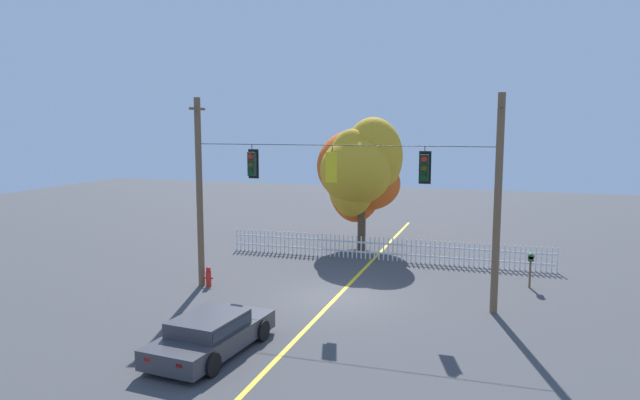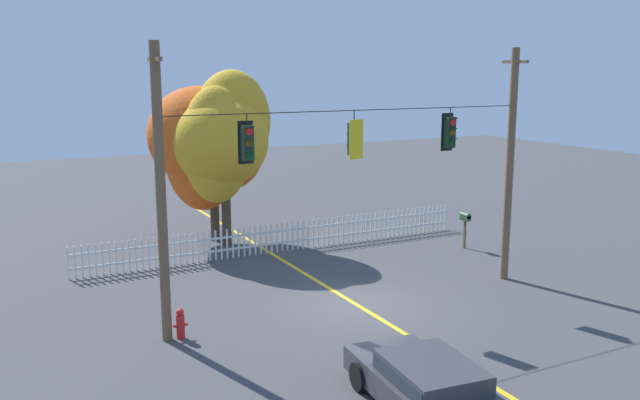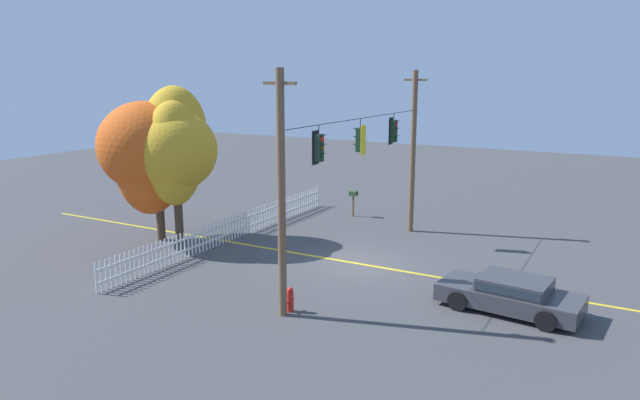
# 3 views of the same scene
# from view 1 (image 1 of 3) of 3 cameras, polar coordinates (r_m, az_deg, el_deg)

# --- Properties ---
(ground) EXTENTS (80.00, 80.00, 0.00)m
(ground) POSITION_cam_1_polar(r_m,az_deg,el_deg) (22.26, 1.61, -9.71)
(ground) COLOR #424244
(lane_centerline_stripe) EXTENTS (0.16, 36.00, 0.01)m
(lane_centerline_stripe) POSITION_cam_1_polar(r_m,az_deg,el_deg) (22.25, 1.61, -9.70)
(lane_centerline_stripe) COLOR gold
(lane_centerline_stripe) RESTS_ON ground
(signal_support_span) EXTENTS (11.80, 1.10, 7.66)m
(signal_support_span) POSITION_cam_1_polar(r_m,az_deg,el_deg) (21.43, 1.65, 0.34)
(signal_support_span) COLOR brown
(signal_support_span) RESTS_ON ground
(traffic_signal_westbound_side) EXTENTS (0.43, 0.38, 1.34)m
(traffic_signal_westbound_side) POSITION_cam_1_polar(r_m,az_deg,el_deg) (22.51, -6.76, 3.59)
(traffic_signal_westbound_side) COLOR black
(traffic_signal_northbound_secondary) EXTENTS (0.43, 0.38, 1.38)m
(traffic_signal_northbound_secondary) POSITION_cam_1_polar(r_m,az_deg,el_deg) (21.36, 1.21, 3.31)
(traffic_signal_northbound_secondary) COLOR black
(traffic_signal_northbound_primary) EXTENTS (0.43, 0.38, 1.35)m
(traffic_signal_northbound_primary) POSITION_cam_1_polar(r_m,az_deg,el_deg) (20.68, 10.36, 3.19)
(traffic_signal_northbound_primary) COLOR black
(white_picket_fence) EXTENTS (15.84, 0.06, 1.13)m
(white_picket_fence) POSITION_cam_1_polar(r_m,az_deg,el_deg) (28.25, 6.35, -4.85)
(white_picket_fence) COLOR white
(white_picket_fence) RESTS_ON ground
(autumn_maple_near_fence) EXTENTS (4.60, 4.04, 6.35)m
(autumn_maple_near_fence) POSITION_cam_1_polar(r_m,az_deg,el_deg) (31.06, 3.81, 2.57)
(autumn_maple_near_fence) COLOR #473828
(autumn_maple_near_fence) RESTS_ON ground
(autumn_maple_mid) EXTENTS (4.17, 3.71, 6.99)m
(autumn_maple_mid) POSITION_cam_1_polar(r_m,az_deg,el_deg) (29.82, 4.02, 3.28)
(autumn_maple_mid) COLOR #473828
(autumn_maple_mid) RESTS_ON ground
(parked_car) EXTENTS (2.32, 4.57, 1.15)m
(parked_car) POSITION_cam_1_polar(r_m,az_deg,el_deg) (17.28, -10.80, -12.86)
(parked_car) COLOR #38383D
(parked_car) RESTS_ON ground
(fire_hydrant) EXTENTS (0.38, 0.22, 0.82)m
(fire_hydrant) POSITION_cam_1_polar(r_m,az_deg,el_deg) (24.10, -11.03, -7.51)
(fire_hydrant) COLOR red
(fire_hydrant) RESTS_ON ground
(roadside_mailbox) EXTENTS (0.25, 0.44, 1.44)m
(roadside_mailbox) POSITION_cam_1_polar(r_m,az_deg,el_deg) (24.82, 20.23, -5.56)
(roadside_mailbox) COLOR brown
(roadside_mailbox) RESTS_ON ground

